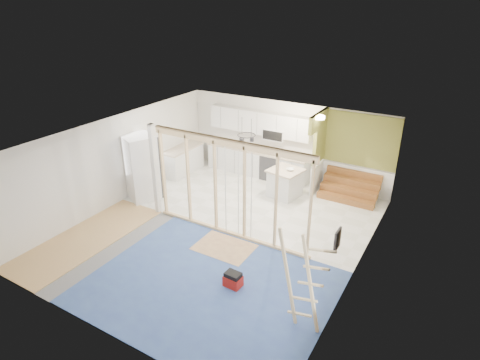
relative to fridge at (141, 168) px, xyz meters
The scene contains 17 objects.
room 3.11m from the fridge, ahead, with size 7.01×8.01×2.61m.
floor_overlays 3.31m from the fridge, ahead, with size 7.00×8.00×0.03m.
stud_frame 2.94m from the fridge, ahead, with size 4.66×0.14×2.60m.
base_cabinets 3.30m from the fridge, 63.49° to the left, with size 4.45×2.24×0.93m.
upper_cabinets 4.12m from the fridge, 56.59° to the left, with size 3.60×0.41×0.85m.
green_partition 6.03m from the fridge, 32.15° to the left, with size 2.25×1.51×2.60m.
pot_rack 3.27m from the fridge, 27.62° to the left, with size 0.52×0.52×0.72m.
sheathing_panel 6.99m from the fridge, 20.54° to the right, with size 0.02×4.00×2.60m, color tan.
electrical_panel 6.78m from the fridge, 15.91° to the right, with size 0.04×0.30×0.40m, color #35363A.
ceiling_light 5.37m from the fridge, 29.76° to the left, with size 0.32×0.32×0.08m, color #FFEABF.
fridge is the anchor object (origin of this frame).
island 4.33m from the fridge, 31.58° to the left, with size 1.05×1.05×0.89m.
bowl 4.43m from the fridge, 31.07° to the left, with size 0.23×0.23×0.06m, color white.
soap_bottle_a 3.74m from the fridge, 57.77° to the left, with size 0.12×0.12×0.32m, color silver.
soap_bottle_b 4.38m from the fridge, 47.63° to the left, with size 0.09×0.10×0.21m, color silver.
toolbox 5.05m from the fridge, 25.72° to the right, with size 0.38×0.29×0.35m.
ladder 6.61m from the fridge, 22.14° to the right, with size 1.05×0.04×1.96m.
Camera 1 is at (4.98, -7.50, 5.59)m, focal length 30.00 mm.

